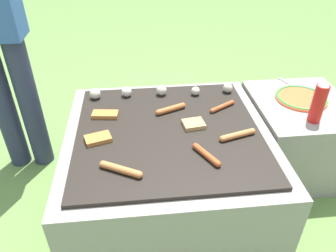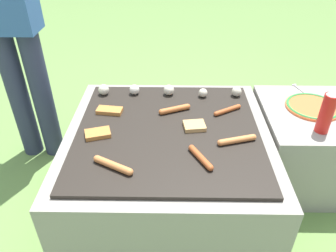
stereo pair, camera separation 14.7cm
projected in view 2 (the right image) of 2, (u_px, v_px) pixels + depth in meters
The scene contains 16 objects.
ground_plane at pixel (168, 195), 1.72m from camera, with size 14.00×14.00×0.00m, color #608442.
grill at pixel (168, 165), 1.60m from camera, with size 0.93×0.93×0.42m.
side_ledge at pixel (305, 145), 1.73m from camera, with size 0.49×0.55×0.42m.
person_standing at pixel (5, 3), 1.53m from camera, with size 0.26×0.20×1.54m.
sausage_front_center at pixel (237, 140), 1.40m from camera, with size 0.17×0.07×0.03m.
sausage_back_center at pixel (201, 157), 1.30m from camera, with size 0.09×0.15×0.03m.
sausage_back_right at pixel (175, 109), 1.60m from camera, with size 0.16×0.08×0.03m.
sausage_mid_left at pixel (113, 165), 1.26m from camera, with size 0.17×0.10×0.03m.
sausage_front_left at pixel (227, 110), 1.60m from camera, with size 0.14×0.09×0.02m.
bread_slice_center at pixel (98, 134), 1.44m from camera, with size 0.13×0.10×0.02m.
bread_slice_left at pixel (194, 126), 1.49m from camera, with size 0.11×0.09×0.02m.
bread_slice_right at pixel (110, 111), 1.60m from camera, with size 0.13×0.08×0.02m.
mushroom_row at pixel (164, 91), 1.73m from camera, with size 0.76×0.07×0.06m.
plate_colorful at pixel (313, 106), 1.63m from camera, with size 0.26×0.26×0.02m.
condiment_bottle at pixel (327, 112), 1.42m from camera, with size 0.06×0.06×0.22m.
fork_utensil at pixel (302, 91), 1.78m from camera, with size 0.07×0.17×0.01m.
Camera 2 is at (0.02, -1.21, 1.27)m, focal length 35.00 mm.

